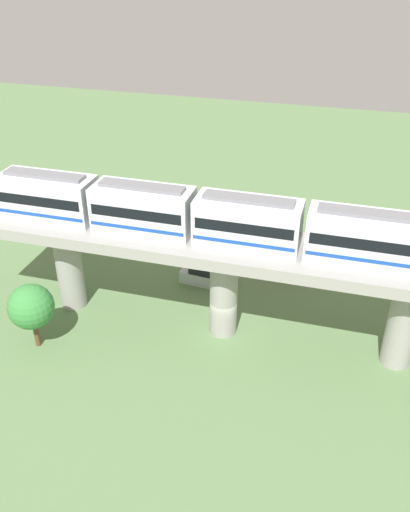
# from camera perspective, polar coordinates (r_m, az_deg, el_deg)

# --- Properties ---
(ground_plane) EXTENTS (120.00, 120.00, 0.00)m
(ground_plane) POSITION_cam_1_polar(r_m,az_deg,el_deg) (38.71, 1.90, -7.82)
(ground_plane) COLOR #5B7A4C
(viaduct) EXTENTS (5.20, 35.80, 7.27)m
(viaduct) POSITION_cam_1_polar(r_m,az_deg,el_deg) (35.42, 2.05, -0.60)
(viaduct) COLOR #999691
(viaduct) RESTS_ON ground
(train) EXTENTS (2.64, 27.45, 3.24)m
(train) POSITION_cam_1_polar(r_m,az_deg,el_deg) (34.38, -1.15, 4.29)
(train) COLOR silver
(train) RESTS_ON viaduct
(parked_car_red) EXTENTS (2.74, 4.51, 1.76)m
(parked_car_red) POSITION_cam_1_polar(r_m,az_deg,el_deg) (45.37, 7.89, -0.55)
(parked_car_red) COLOR red
(parked_car_red) RESTS_ON ground
(parked_car_white) EXTENTS (2.31, 4.39, 1.76)m
(parked_car_white) POSITION_cam_1_polar(r_m,az_deg,el_deg) (48.81, -5.07, 2.06)
(parked_car_white) COLOR white
(parked_car_white) RESTS_ON ground
(parked_car_silver) EXTENTS (2.18, 4.35, 1.76)m
(parked_car_silver) POSITION_cam_1_polar(r_m,az_deg,el_deg) (43.21, 0.19, -1.97)
(parked_car_silver) COLOR #B2B5BA
(parked_car_silver) RESTS_ON ground
(tree_mid_lot) EXTENTS (3.04, 3.04, 4.74)m
(tree_mid_lot) POSITION_cam_1_polar(r_m,az_deg,el_deg) (37.26, -17.88, -5.13)
(tree_mid_lot) COLOR brown
(tree_mid_lot) RESTS_ON ground
(tree_far_corner) EXTENTS (3.01, 3.01, 4.85)m
(tree_far_corner) POSITION_cam_1_polar(r_m,az_deg,el_deg) (50.17, -12.07, 5.62)
(tree_far_corner) COLOR brown
(tree_far_corner) RESTS_ON ground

